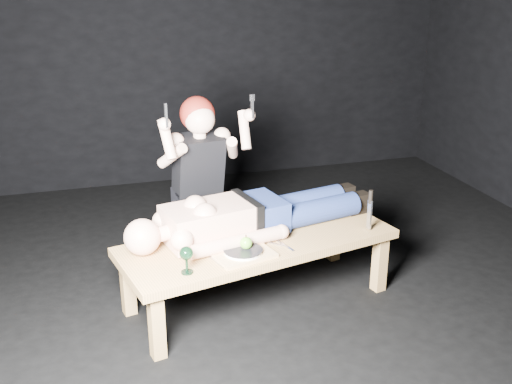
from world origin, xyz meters
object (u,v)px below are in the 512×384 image
at_px(lying_man, 256,209).
at_px(carving_knife, 370,210).
at_px(kneeling_woman, 195,181).
at_px(table, 258,270).
at_px(serving_tray, 243,254).
at_px(goblet, 187,260).

xyz_separation_m(lying_man, carving_knife, (0.71, -0.22, -0.00)).
bearing_deg(lying_man, kneeling_woman, 111.16).
bearing_deg(table, serving_tray, -139.66).
relative_size(lying_man, kneeling_woman, 1.43).
xyz_separation_m(kneeling_woman, carving_knife, (1.01, -0.69, -0.07)).
bearing_deg(serving_tray, table, 52.56).
relative_size(kneeling_woman, goblet, 8.07).
xyz_separation_m(table, goblet, (-0.52, -0.32, 0.31)).
relative_size(kneeling_woman, serving_tray, 3.79).
height_order(kneeling_woman, carving_knife, kneeling_woman).
xyz_separation_m(table, kneeling_woman, (-0.28, 0.61, 0.43)).
xyz_separation_m(table, lying_man, (0.03, 0.15, 0.37)).
bearing_deg(lying_man, carving_knife, -29.50).
distance_m(lying_man, goblet, 0.72).
height_order(table, serving_tray, serving_tray).
relative_size(serving_tray, carving_knife, 1.25).
bearing_deg(goblet, serving_tray, 18.19).
bearing_deg(kneeling_woman, serving_tray, -90.05).
distance_m(table, carving_knife, 0.82).
bearing_deg(table, carving_knife, -18.03).
relative_size(serving_tray, goblet, 2.13).
height_order(table, goblet, goblet).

